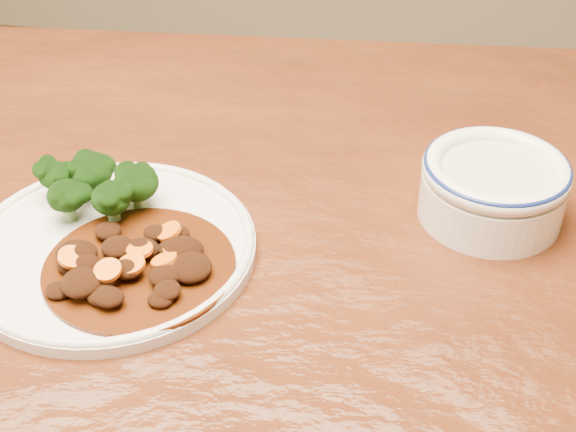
# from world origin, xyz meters

# --- Properties ---
(dining_table) EXTENTS (1.57, 1.03, 0.75)m
(dining_table) POSITION_xyz_m (0.00, 0.00, 0.67)
(dining_table) COLOR #53260E
(dining_table) RESTS_ON ground
(dinner_plate) EXTENTS (0.26, 0.26, 0.02)m
(dinner_plate) POSITION_xyz_m (0.01, -0.02, 0.76)
(dinner_plate) COLOR white
(dinner_plate) RESTS_ON dining_table
(broccoli_florets) EXTENTS (0.12, 0.08, 0.05)m
(broccoli_florets) POSITION_xyz_m (-0.01, 0.03, 0.79)
(broccoli_florets) COLOR #60924B
(broccoli_florets) RESTS_ON dinner_plate
(mince_stew) EXTENTS (0.16, 0.16, 0.03)m
(mince_stew) POSITION_xyz_m (0.05, -0.05, 0.77)
(mince_stew) COLOR #462007
(mince_stew) RESTS_ON dinner_plate
(dip_bowl) EXTENTS (0.14, 0.14, 0.06)m
(dip_bowl) POSITION_xyz_m (0.35, 0.10, 0.78)
(dip_bowl) COLOR white
(dip_bowl) RESTS_ON dining_table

